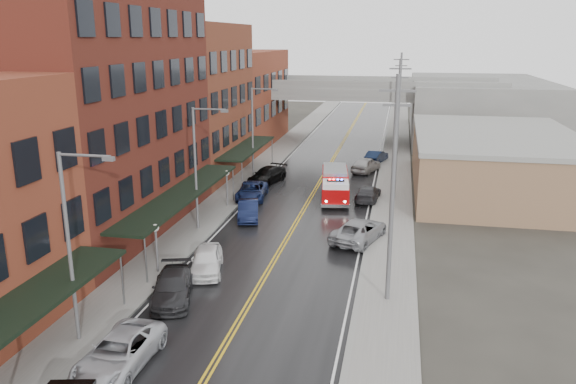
{
  "coord_description": "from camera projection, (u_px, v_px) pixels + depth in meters",
  "views": [
    {
      "loc": [
        7.36,
        -13.04,
        13.71
      ],
      "look_at": [
        -0.22,
        24.92,
        3.0
      ],
      "focal_mm": 35.0,
      "sensor_mm": 36.0,
      "label": 1
    }
  ],
  "objects": [
    {
      "name": "tan_building",
      "position": [
        493.0,
        164.0,
        51.49
      ],
      "size": [
        14.0,
        22.0,
        5.0
      ],
      "primitive_type": "cube",
      "color": "#8D6C4C",
      "rests_on": "ground"
    },
    {
      "name": "parked_car_left_2",
      "position": [
        119.0,
        352.0,
        23.93
      ],
      "size": [
        2.53,
        5.26,
        1.44
      ],
      "primitive_type": "imported",
      "rotation": [
        0.0,
        0.0,
        -0.02
      ],
      "color": "#B0B2B8",
      "rests_on": "ground"
    },
    {
      "name": "curb_left",
      "position": [
        236.0,
        206.0,
        46.77
      ],
      "size": [
        0.3,
        160.0,
        0.15
      ],
      "primitive_type": "cube",
      "color": "gray",
      "rests_on": "ground"
    },
    {
      "name": "parked_car_right_2",
      "position": [
        366.0,
        165.0,
        58.84
      ],
      "size": [
        3.25,
        5.05,
        1.6
      ],
      "primitive_type": "imported",
      "rotation": [
        0.0,
        0.0,
        2.83
      ],
      "color": "#B7B7B7",
      "rests_on": "ground"
    },
    {
      "name": "road",
      "position": [
        303.0,
        211.0,
        45.72
      ],
      "size": [
        11.0,
        160.0,
        0.02
      ],
      "primitive_type": "cube",
      "color": "black",
      "rests_on": "ground"
    },
    {
      "name": "fire_truck",
      "position": [
        335.0,
        184.0,
        48.69
      ],
      "size": [
        3.59,
        7.33,
        2.59
      ],
      "rotation": [
        0.0,
        0.0,
        0.13
      ],
      "color": "#9E0708",
      "rests_on": "ground"
    },
    {
      "name": "awning_1",
      "position": [
        182.0,
        194.0,
        39.73
      ],
      "size": [
        2.6,
        18.0,
        3.09
      ],
      "color": "black",
      "rests_on": "ground"
    },
    {
      "name": "utility_pole_1",
      "position": [
        397.0,
        128.0,
        47.41
      ],
      "size": [
        1.8,
        0.24,
        12.0
      ],
      "color": "#59595B",
      "rests_on": "ground"
    },
    {
      "name": "right_far_block",
      "position": [
        477.0,
        108.0,
        79.06
      ],
      "size": [
        18.0,
        30.0,
        8.0
      ],
      "primitive_type": "cube",
      "color": "slate",
      "rests_on": "ground"
    },
    {
      "name": "utility_pole_2",
      "position": [
        399.0,
        102.0,
        66.31
      ],
      "size": [
        1.8,
        0.24,
        12.0
      ],
      "color": "#59595B",
      "rests_on": "ground"
    },
    {
      "name": "sidewalk_left",
      "position": [
        217.0,
        205.0,
        47.08
      ],
      "size": [
        3.0,
        160.0,
        0.15
      ],
      "primitive_type": "cube",
      "color": "slate",
      "rests_on": "ground"
    },
    {
      "name": "overpass",
      "position": [
        344.0,
        97.0,
        74.37
      ],
      "size": [
        40.0,
        10.0,
        7.5
      ],
      "color": "slate",
      "rests_on": "ground"
    },
    {
      "name": "street_lamp_1",
      "position": [
        198.0,
        161.0,
        39.91
      ],
      "size": [
        2.64,
        0.22,
        9.0
      ],
      "color": "#59595B",
      "rests_on": "ground"
    },
    {
      "name": "parked_car_left_5",
      "position": [
        248.0,
        210.0,
        43.61
      ],
      "size": [
        2.56,
        4.65,
        1.45
      ],
      "primitive_type": "imported",
      "rotation": [
        0.0,
        0.0,
        0.24
      ],
      "color": "black",
      "rests_on": "ground"
    },
    {
      "name": "brick_building_c",
      "position": [
        191.0,
        101.0,
        56.16
      ],
      "size": [
        9.0,
        15.0,
        15.0
      ],
      "primitive_type": "cube",
      "color": "brown",
      "rests_on": "ground"
    },
    {
      "name": "parked_car_right_3",
      "position": [
        376.0,
        157.0,
        63.27
      ],
      "size": [
        2.63,
        4.52,
        1.41
      ],
      "primitive_type": "imported",
      "rotation": [
        0.0,
        0.0,
        2.86
      ],
      "color": "#0E1A34",
      "rests_on": "ground"
    },
    {
      "name": "globe_lamp_2",
      "position": [
        227.0,
        180.0,
        46.32
      ],
      "size": [
        0.44,
        0.44,
        3.12
      ],
      "color": "#59595B",
      "rests_on": "ground"
    },
    {
      "name": "utility_pole_0",
      "position": [
        393.0,
        188.0,
        28.51
      ],
      "size": [
        1.8,
        0.24,
        12.0
      ],
      "color": "#59595B",
      "rests_on": "ground"
    },
    {
      "name": "parked_car_right_1",
      "position": [
        368.0,
        193.0,
        48.57
      ],
      "size": [
        2.23,
        4.69,
        1.32
      ],
      "primitive_type": "imported",
      "rotation": [
        0.0,
        0.0,
        3.06
      ],
      "color": "#2A2A2D",
      "rests_on": "ground"
    },
    {
      "name": "street_lamp_2",
      "position": [
        255.0,
        127.0,
        55.03
      ],
      "size": [
        2.64,
        0.22,
        9.0
      ],
      "color": "#59595B",
      "rests_on": "ground"
    },
    {
      "name": "parked_car_left_7",
      "position": [
        267.0,
        175.0,
        54.46
      ],
      "size": [
        3.49,
        5.58,
        1.51
      ],
      "primitive_type": "imported",
      "rotation": [
        0.0,
        0.0,
        -0.29
      ],
      "color": "black",
      "rests_on": "ground"
    },
    {
      "name": "sidewalk_right",
      "position": [
        394.0,
        216.0,
        44.33
      ],
      "size": [
        3.0,
        160.0,
        0.15
      ],
      "primitive_type": "cube",
      "color": "slate",
      "rests_on": "ground"
    },
    {
      "name": "globe_lamp_1",
      "position": [
        156.0,
        237.0,
        33.09
      ],
      "size": [
        0.44,
        0.44,
        3.12
      ],
      "color": "#59595B",
      "rests_on": "ground"
    },
    {
      "name": "parked_car_left_6",
      "position": [
        252.0,
        191.0,
        49.02
      ],
      "size": [
        2.9,
        5.37,
        1.43
      ],
      "primitive_type": "imported",
      "rotation": [
        0.0,
        0.0,
        0.1
      ],
      "color": "#121E47",
      "rests_on": "ground"
    },
    {
      "name": "parked_car_left_4",
      "position": [
        207.0,
        260.0,
        33.73
      ],
      "size": [
        2.88,
        4.8,
        1.53
      ],
      "primitive_type": "imported",
      "rotation": [
        0.0,
        0.0,
        0.25
      ],
      "color": "white",
      "rests_on": "ground"
    },
    {
      "name": "brick_building_b",
      "position": [
        100.0,
        107.0,
        39.22
      ],
      "size": [
        9.0,
        20.0,
        18.0
      ],
      "primitive_type": "cube",
      "color": "#4F1C15",
      "rests_on": "ground"
    },
    {
      "name": "curb_right",
      "position": [
        373.0,
        215.0,
        44.64
      ],
      "size": [
        0.3,
        160.0,
        0.15
      ],
      "primitive_type": "cube",
      "color": "gray",
      "rests_on": "ground"
    },
    {
      "name": "brick_building_far",
      "position": [
        239.0,
        98.0,
        73.1
      ],
      "size": [
        9.0,
        20.0,
        12.0
      ],
      "primitive_type": "cube",
      "color": "brown",
      "rests_on": "ground"
    },
    {
      "name": "parked_car_left_3",
      "position": [
        172.0,
        287.0,
        30.19
      ],
      "size": [
        3.33,
        5.33,
        1.44
      ],
      "primitive_type": "imported",
      "rotation": [
        0.0,
        0.0,
        0.28
      ],
      "color": "black",
      "rests_on": "ground"
    },
    {
      "name": "awning_2",
      "position": [
        247.0,
        148.0,
        56.27
      ],
      "size": [
        2.6,
        13.0,
        3.09
      ],
      "color": "black",
      "rests_on": "ground"
    },
    {
      "name": "street_lamp_0",
      "position": [
        73.0,
        237.0,
        24.79
      ],
      "size": [
        2.64,
        0.22,
        9.0
      ],
      "color": "#59595B",
      "rests_on": "ground"
    },
    {
      "name": "parked_car_right_0",
      "position": [
        359.0,
        230.0,
        38.89
      ],
      "size": [
        4.16,
        6.05,
        1.54
      ],
      "primitive_type": "imported",
      "rotation": [
        0.0,
        0.0,
        2.82
      ],
      "color": "gray",
      "rests_on": "ground"
    }
  ]
}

